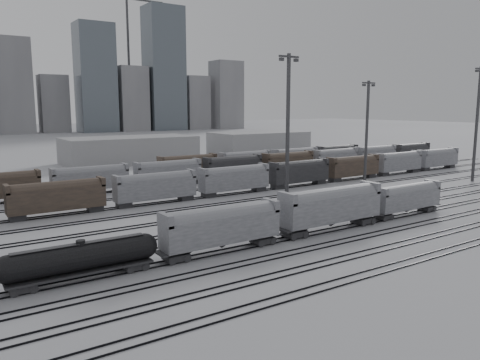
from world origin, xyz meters
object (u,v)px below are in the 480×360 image
hopper_car_a (222,225)px  light_mast_c (288,127)px  hopper_car_c (407,197)px  tank_car_b (81,258)px  hopper_car_b (331,205)px

hopper_car_a → light_mast_c: (23.15, 15.93, 10.51)m
hopper_car_c → light_mast_c: size_ratio=0.53×
tank_car_b → hopper_car_a: hopper_car_a is taller
tank_car_b → hopper_car_b: (34.68, 0.00, 1.41)m
tank_car_b → hopper_car_a: (16.57, 0.00, 1.07)m
hopper_car_a → hopper_car_b: hopper_car_b is taller
hopper_car_b → light_mast_c: bearing=72.5°
tank_car_b → light_mast_c: (39.72, 15.93, 11.58)m
hopper_car_b → light_mast_c: size_ratio=0.64×
hopper_car_a → hopper_car_b: bearing=0.0°
tank_car_b → light_mast_c: bearing=21.9°
tank_car_b → hopper_car_c: (51.58, 0.00, 0.74)m
hopper_car_a → light_mast_c: bearing=34.5°
hopper_car_a → hopper_car_c: size_ratio=1.11×
hopper_car_b → light_mast_c: 19.56m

